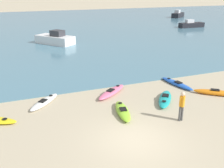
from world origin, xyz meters
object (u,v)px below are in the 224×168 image
kayak_on_sand_6 (123,111)px  moored_boat_2 (191,25)px  moored_boat_3 (178,15)px  kayak_on_sand_0 (165,99)px  kayak_on_sand_5 (217,93)px  kayak_on_sand_3 (112,92)px  person_near_foreground (182,104)px  kayak_on_sand_4 (44,102)px  moored_boat_0 (55,39)px  kayak_on_sand_1 (177,83)px

kayak_on_sand_6 → moored_boat_2: (26.06, 27.35, 0.40)m
moored_boat_2 → moored_boat_3: size_ratio=0.98×
kayak_on_sand_0 → kayak_on_sand_5: same height
kayak_on_sand_3 → person_near_foreground: (2.11, -5.01, 0.82)m
person_near_foreground → moored_boat_3: moored_boat_3 is taller
kayak_on_sand_3 → kayak_on_sand_4: kayak_on_sand_3 is taller
moored_boat_3 → person_near_foreground: bearing=-125.0°
moored_boat_0 → moored_boat_3: 40.12m
moored_boat_0 → moored_boat_2: size_ratio=1.11×
person_near_foreground → moored_boat_2: (23.42, 29.34, -0.42)m
kayak_on_sand_0 → moored_boat_3: (30.79, 42.30, 0.51)m
kayak_on_sand_5 → moored_boat_2: 33.10m
kayak_on_sand_4 → person_near_foreground: person_near_foreground is taller
kayak_on_sand_0 → kayak_on_sand_3: kayak_on_sand_0 is taller
kayak_on_sand_4 → moored_boat_2: (30.12, 24.20, 0.44)m
kayak_on_sand_3 → moored_boat_0: 18.58m
kayak_on_sand_3 → kayak_on_sand_5: size_ratio=1.04×
kayak_on_sand_1 → person_near_foreground: size_ratio=1.93×
kayak_on_sand_4 → moored_boat_2: moored_boat_2 is taller
kayak_on_sand_0 → kayak_on_sand_6: kayak_on_sand_0 is taller
moored_boat_0 → moored_boat_2: 26.65m
kayak_on_sand_6 → person_near_foreground: person_near_foreground is taller
moored_boat_2 → moored_boat_3: (8.00, 15.52, 0.13)m
kayak_on_sand_3 → moored_boat_3: moored_boat_3 is taller
kayak_on_sand_3 → person_near_foreground: person_near_foreground is taller
kayak_on_sand_0 → moored_boat_3: bearing=54.0°
person_near_foreground → moored_boat_3: (31.42, 44.85, -0.29)m
kayak_on_sand_4 → person_near_foreground: (6.70, -5.13, 0.86)m
kayak_on_sand_5 → moored_boat_0: size_ratio=0.53×
kayak_on_sand_4 → kayak_on_sand_6: 5.14m
kayak_on_sand_0 → kayak_on_sand_1: 3.35m
kayak_on_sand_5 → person_near_foreground: bearing=-154.9°
kayak_on_sand_0 → kayak_on_sand_4: size_ratio=1.05×
kayak_on_sand_6 → moored_boat_0: 21.59m
kayak_on_sand_4 → kayak_on_sand_6: (4.07, -3.15, 0.04)m
kayak_on_sand_6 → moored_boat_0: moored_boat_0 is taller
kayak_on_sand_3 → moored_boat_0: size_ratio=0.55×
kayak_on_sand_0 → kayak_on_sand_4: bearing=160.6°
kayak_on_sand_3 → moored_boat_2: (25.54, 24.33, 0.39)m
person_near_foreground → moored_boat_0: (-2.59, 23.57, -0.30)m
kayak_on_sand_3 → kayak_on_sand_4: 4.59m
kayak_on_sand_3 → kayak_on_sand_5: bearing=-23.2°
moored_boat_0 → person_near_foreground: bearing=-83.7°
kayak_on_sand_5 → moored_boat_3: 50.46m
kayak_on_sand_1 → kayak_on_sand_6: size_ratio=1.17×
kayak_on_sand_5 → kayak_on_sand_1: bearing=118.5°
kayak_on_sand_5 → kayak_on_sand_6: bearing=-178.8°
kayak_on_sand_1 → moored_boat_0: moored_boat_0 is taller
kayak_on_sand_0 → moored_boat_0: 21.27m
kayak_on_sand_4 → kayak_on_sand_5: bearing=-14.9°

